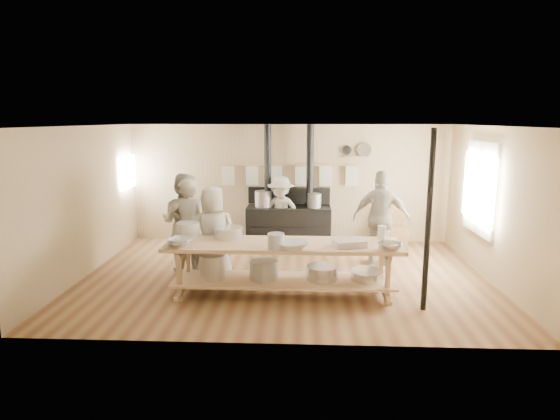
{
  "coord_description": "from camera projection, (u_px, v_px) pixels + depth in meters",
  "views": [
    {
      "loc": [
        0.27,
        -7.81,
        2.71
      ],
      "look_at": [
        -0.1,
        0.2,
        1.15
      ],
      "focal_mm": 30.0,
      "sensor_mm": 36.0,
      "label": 1
    }
  ],
  "objects": [
    {
      "name": "bowl_white_b",
      "position": [
        291.0,
        245.0,
        6.81
      ],
      "size": [
        0.64,
        0.64,
        0.11
      ],
      "primitive_type": "imported",
      "rotation": [
        0.0,
        0.0,
        2.12
      ],
      "color": "silver",
      "rests_on": "prep_table"
    },
    {
      "name": "cook_far_left",
      "position": [
        188.0,
        228.0,
        8.04
      ],
      "size": [
        0.7,
        0.52,
        1.74
      ],
      "primitive_type": "imported",
      "rotation": [
        0.0,
        0.0,
        3.32
      ],
      "color": "#B0AB9C",
      "rests_on": "ground"
    },
    {
      "name": "support_post",
      "position": [
        428.0,
        222.0,
        6.53
      ],
      "size": [
        0.08,
        0.08,
        2.6
      ],
      "primitive_type": "cylinder",
      "color": "black",
      "rests_on": "ground"
    },
    {
      "name": "stove",
      "position": [
        288.0,
        221.0,
        10.17
      ],
      "size": [
        1.9,
        0.75,
        2.6
      ],
      "color": "black",
      "rests_on": "ground"
    },
    {
      "name": "cook_center",
      "position": [
        213.0,
        234.0,
        7.83
      ],
      "size": [
        0.9,
        0.69,
        1.63
      ],
      "primitive_type": "imported",
      "rotation": [
        0.0,
        0.0,
        3.38
      ],
      "color": "#B0AB9C",
      "rests_on": "ground"
    },
    {
      "name": "chair",
      "position": [
        395.0,
        235.0,
        9.97
      ],
      "size": [
        0.49,
        0.49,
        0.92
      ],
      "rotation": [
        0.0,
        0.0,
        0.16
      ],
      "color": "brown",
      "rests_on": "ground"
    },
    {
      "name": "roasting_pan",
      "position": [
        349.0,
        243.0,
        6.94
      ],
      "size": [
        0.52,
        0.41,
        0.1
      ],
      "primitive_type": "cube",
      "rotation": [
        0.0,
        0.0,
        0.27
      ],
      "color": "#B2B2B7",
      "rests_on": "prep_table"
    },
    {
      "name": "towel_rail",
      "position": [
        289.0,
        172.0,
        10.25
      ],
      "size": [
        3.0,
        0.04,
        0.47
      ],
      "color": "tan",
      "rests_on": "ground"
    },
    {
      "name": "window_right",
      "position": [
        481.0,
        188.0,
        8.33
      ],
      "size": [
        0.09,
        1.5,
        1.65
      ],
      "color": "beige",
      "rests_on": "ground"
    },
    {
      "name": "cook_right",
      "position": [
        381.0,
        218.0,
        8.73
      ],
      "size": [
        1.11,
        0.65,
        1.78
      ],
      "primitive_type": "imported",
      "rotation": [
        0.0,
        0.0,
        2.93
      ],
      "color": "#B0AB9C",
      "rests_on": "ground"
    },
    {
      "name": "cook_by_window",
      "position": [
        281.0,
        212.0,
        9.97
      ],
      "size": [
        1.08,
        0.76,
        1.52
      ],
      "primitive_type": "imported",
      "rotation": [
        0.0,
        0.0,
        -0.21
      ],
      "color": "#B0AB9C",
      "rests_on": "ground"
    },
    {
      "name": "mixing_bowl_large",
      "position": [
        228.0,
        232.0,
        7.5
      ],
      "size": [
        0.54,
        0.54,
        0.16
      ],
      "primitive_type": "cylinder",
      "rotation": [
        0.0,
        0.0,
        -0.11
      ],
      "color": "silver",
      "rests_on": "prep_table"
    },
    {
      "name": "cook_left",
      "position": [
        184.0,
        223.0,
        8.37
      ],
      "size": [
        0.99,
        0.85,
        1.78
      ],
      "primitive_type": "imported",
      "rotation": [
        0.0,
        0.0,
        2.92
      ],
      "color": "#B0AB9C",
      "rests_on": "ground"
    },
    {
      "name": "deep_bowl_enamel",
      "position": [
        188.0,
        230.0,
        7.52
      ],
      "size": [
        0.38,
        0.38,
        0.23
      ],
      "primitive_type": "cylinder",
      "rotation": [
        0.0,
        0.0,
        0.07
      ],
      "color": "silver",
      "rests_on": "prep_table"
    },
    {
      "name": "bowl_steel_b",
      "position": [
        389.0,
        246.0,
        6.74
      ],
      "size": [
        0.48,
        0.48,
        0.11
      ],
      "primitive_type": "imported",
      "rotation": [
        0.0,
        0.0,
        3.63
      ],
      "color": "silver",
      "rests_on": "prep_table"
    },
    {
      "name": "back_wall_shelf",
      "position": [
        357.0,
        152.0,
        10.13
      ],
      "size": [
        0.63,
        0.14,
        0.32
      ],
      "color": "tan",
      "rests_on": "ground"
    },
    {
      "name": "room_shell",
      "position": [
        285.0,
        185.0,
        7.88
      ],
      "size": [
        7.0,
        7.0,
        7.0
      ],
      "color": "tan",
      "rests_on": "ground"
    },
    {
      "name": "bowl_steel_a",
      "position": [
        177.0,
        244.0,
        6.88
      ],
      "size": [
        0.39,
        0.39,
        0.09
      ],
      "primitive_type": "imported",
      "rotation": [
        0.0,
        0.0,
        1.09
      ],
      "color": "silver",
      "rests_on": "prep_table"
    },
    {
      "name": "pitcher",
      "position": [
        382.0,
        232.0,
        7.38
      ],
      "size": [
        0.17,
        0.17,
        0.21
      ],
      "primitive_type": "cylinder",
      "rotation": [
        0.0,
        0.0,
        0.31
      ],
      "color": "silver",
      "rests_on": "prep_table"
    },
    {
      "name": "bucket_galv",
      "position": [
        276.0,
        241.0,
        6.81
      ],
      "size": [
        0.29,
        0.29,
        0.23
      ],
      "primitive_type": "cylinder",
      "rotation": [
        0.0,
        0.0,
        0.2
      ],
      "color": "gray",
      "rests_on": "prep_table"
    },
    {
      "name": "bowl_white_a",
      "position": [
        181.0,
        241.0,
        7.09
      ],
      "size": [
        0.47,
        0.47,
        0.09
      ],
      "primitive_type": "imported",
      "rotation": [
        0.0,
        0.0,
        -0.43
      ],
      "color": "silver",
      "rests_on": "prep_table"
    },
    {
      "name": "ground",
      "position": [
        285.0,
        276.0,
        8.19
      ],
      "size": [
        7.0,
        7.0,
        0.0
      ],
      "primitive_type": "plane",
      "color": "brown",
      "rests_on": "ground"
    },
    {
      "name": "prep_table",
      "position": [
        283.0,
        264.0,
        7.21
      ],
      "size": [
        3.6,
        0.9,
        0.85
      ],
      "color": "tan",
      "rests_on": "ground"
    },
    {
      "name": "left_opening",
      "position": [
        128.0,
        172.0,
        10.0
      ],
      "size": [
        0.0,
        0.9,
        0.9
      ],
      "color": "white",
      "rests_on": "ground"
    }
  ]
}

